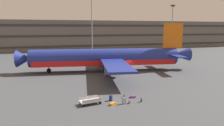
% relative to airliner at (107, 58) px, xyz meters
% --- Properties ---
extents(ground_plane, '(600.00, 600.00, 0.00)m').
position_rel_airliner_xyz_m(ground_plane, '(3.37, -2.78, -2.86)').
color(ground_plane, '#424449').
extents(terminal_structure, '(148.57, 21.81, 12.28)m').
position_rel_airliner_xyz_m(terminal_structure, '(3.37, 52.09, 3.28)').
color(terminal_structure, '#605B56').
rests_on(terminal_structure, ground_plane).
extents(airliner, '(37.00, 30.04, 10.23)m').
position_rel_airliner_xyz_m(airliner, '(0.00, 0.00, 0.00)').
color(airliner, navy).
rests_on(airliner, ground_plane).
extents(light_mast_left, '(1.80, 0.50, 23.86)m').
position_rel_airliner_xyz_m(light_mast_left, '(3.77, 36.00, 10.79)').
color(light_mast_left, gray).
rests_on(light_mast_left, ground_plane).
extents(light_mast_center_left, '(1.80, 0.50, 18.83)m').
position_rel_airliner_xyz_m(light_mast_center_left, '(38.48, 36.00, 8.20)').
color(light_mast_center_left, gray).
rests_on(light_mast_center_left, ground_plane).
extents(suitcase_teal, '(0.75, 0.54, 0.25)m').
position_rel_airliner_xyz_m(suitcase_teal, '(-1.25, -17.47, -2.73)').
color(suitcase_teal, '#72388C').
rests_on(suitcase_teal, ground_plane).
extents(suitcase_silver, '(0.43, 0.44, 0.89)m').
position_rel_airliner_xyz_m(suitcase_silver, '(-4.38, -17.76, -2.49)').
color(suitcase_silver, navy).
rests_on(suitcase_silver, ground_plane).
extents(suitcase_scuffed, '(0.86, 0.68, 0.28)m').
position_rel_airliner_xyz_m(suitcase_scuffed, '(-4.59, -19.25, -2.72)').
color(suitcase_scuffed, orange).
rests_on(suitcase_scuffed, ground_plane).
extents(suitcase_red, '(0.45, 0.33, 0.94)m').
position_rel_airliner_xyz_m(suitcase_red, '(-3.16, -19.30, -2.43)').
color(suitcase_red, gray).
rests_on(suitcase_red, ground_plane).
extents(backpack_upright, '(0.36, 0.37, 0.56)m').
position_rel_airliner_xyz_m(backpack_upright, '(-0.81, -19.28, -2.61)').
color(backpack_upright, '#264C26').
rests_on(backpack_upright, ground_plane).
extents(backpack_navy, '(0.31, 0.40, 0.47)m').
position_rel_airliner_xyz_m(backpack_navy, '(-2.49, -19.34, -2.66)').
color(backpack_navy, gray).
rests_on(backpack_navy, ground_plane).
extents(backpack_orange, '(0.23, 0.38, 0.51)m').
position_rel_airliner_xyz_m(backpack_orange, '(-2.32, -17.07, -2.63)').
color(backpack_orange, gray).
rests_on(backpack_orange, ground_plane).
extents(baggage_cart, '(3.37, 1.72, 0.82)m').
position_rel_airliner_xyz_m(baggage_cart, '(-7.12, -18.22, -2.43)').
color(baggage_cart, '#B7B7BC').
rests_on(baggage_cart, ground_plane).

